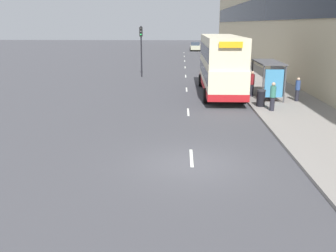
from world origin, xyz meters
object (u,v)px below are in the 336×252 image
(bus_shelter, at_px, (271,73))
(car_0, at_px, (195,46))
(pedestrian_1, at_px, (273,96))
(pedestrian_2, at_px, (298,89))
(pedestrian_at_shelter, at_px, (252,84))
(litter_bin, at_px, (261,98))
(traffic_light_far_kerb, at_px, (141,43))
(double_decker_bus_near, at_px, (221,64))

(bus_shelter, relative_size, car_0, 1.04)
(car_0, xyz_separation_m, pedestrian_1, (2.79, -52.67, 0.17))
(pedestrian_2, bearing_deg, pedestrian_at_shelter, 149.32)
(pedestrian_at_shelter, xyz_separation_m, litter_bin, (-0.02, -3.37, -0.38))
(pedestrian_2, relative_size, traffic_light_far_kerb, 0.32)
(double_decker_bus_near, height_order, pedestrian_1, double_decker_bus_near)
(pedestrian_at_shelter, xyz_separation_m, pedestrian_2, (2.74, -1.63, -0.11))
(litter_bin, bearing_deg, pedestrian_2, 32.28)
(traffic_light_far_kerb, bearing_deg, double_decker_bus_near, -53.31)
(double_decker_bus_near, bearing_deg, pedestrian_at_shelter, -35.19)
(bus_shelter, xyz_separation_m, pedestrian_at_shelter, (-1.20, 0.52, -0.82))
(pedestrian_at_shelter, xyz_separation_m, pedestrian_1, (0.41, -4.59, -0.04))
(bus_shelter, relative_size, pedestrian_at_shelter, 2.35)
(double_decker_bus_near, bearing_deg, car_0, 90.35)
(bus_shelter, distance_m, litter_bin, 3.33)
(car_0, xyz_separation_m, pedestrian_2, (5.12, -49.71, 0.10))
(bus_shelter, height_order, pedestrian_at_shelter, bus_shelter)
(pedestrian_2, bearing_deg, pedestrian_1, -128.22)
(double_decker_bus_near, relative_size, pedestrian_at_shelter, 6.05)
(pedestrian_at_shelter, bearing_deg, car_0, 92.83)
(bus_shelter, height_order, traffic_light_far_kerb, traffic_light_far_kerb)
(pedestrian_1, height_order, traffic_light_far_kerb, traffic_light_far_kerb)
(double_decker_bus_near, bearing_deg, bus_shelter, -31.21)
(pedestrian_1, distance_m, traffic_light_far_kerb, 18.09)
(double_decker_bus_near, bearing_deg, litter_bin, -66.85)
(pedestrian_1, bearing_deg, pedestrian_2, 51.78)
(pedestrian_1, bearing_deg, traffic_light_far_kerb, 121.51)
(bus_shelter, height_order, car_0, bus_shelter)
(pedestrian_1, xyz_separation_m, traffic_light_far_kerb, (-9.38, 15.30, 2.31))
(double_decker_bus_near, relative_size, litter_bin, 10.29)
(car_0, height_order, traffic_light_far_kerb, traffic_light_far_kerb)
(bus_shelter, height_order, pedestrian_2, bus_shelter)
(bus_shelter, xyz_separation_m, litter_bin, (-1.22, -2.86, -1.21))
(bus_shelter, distance_m, pedestrian_at_shelter, 1.55)
(pedestrian_at_shelter, height_order, litter_bin, pedestrian_at_shelter)
(pedestrian_1, relative_size, litter_bin, 1.62)
(pedestrian_at_shelter, relative_size, pedestrian_2, 1.13)
(car_0, relative_size, litter_bin, 3.83)
(pedestrian_2, relative_size, litter_bin, 1.50)
(car_0, bearing_deg, pedestrian_2, -84.12)
(pedestrian_at_shelter, distance_m, traffic_light_far_kerb, 14.15)
(bus_shelter, height_order, double_decker_bus_near, double_decker_bus_near)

